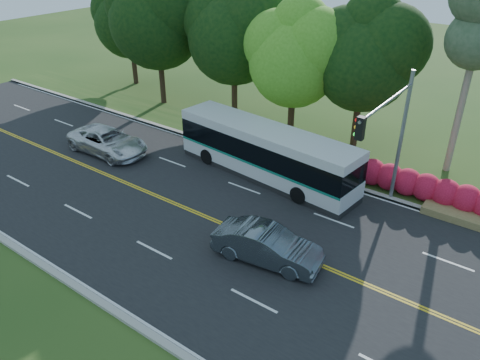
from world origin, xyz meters
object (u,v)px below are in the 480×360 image
Objects in this scene: traffic_signal at (391,129)px; suv at (108,141)px; transit_bus at (265,153)px; sedan at (267,245)px.

suv is (-16.75, -3.28, -3.87)m from traffic_signal.
traffic_signal is 7.55m from transit_bus.
transit_bus is 7.84m from sedan.
traffic_signal is 17.50m from suv.
sedan is (4.38, -6.47, -0.69)m from transit_bus.
traffic_signal is 1.46× the size of sedan.
traffic_signal reaches higher than suv.
traffic_signal is at bearing 6.20° from transit_bus.
transit_bus is at bearing 25.39° from sedan.
sedan reaches higher than suv.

